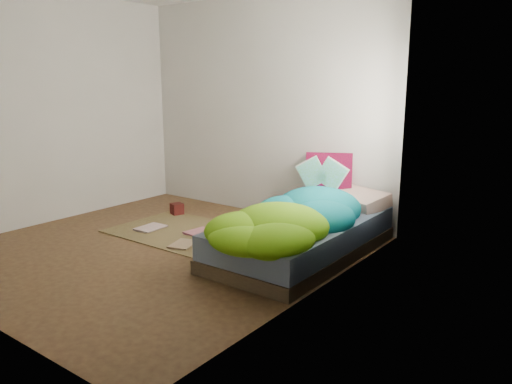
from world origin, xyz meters
The scene contains 12 objects.
ground centered at (0.00, 0.00, 0.00)m, with size 3.50×3.50×0.00m, color #412819.
room_walls centered at (0.01, 0.01, 1.63)m, with size 3.54×3.54×2.62m.
bed centered at (1.22, 0.72, 0.17)m, with size 1.00×2.00×0.34m.
duvet centered at (1.22, 0.50, 0.51)m, with size 0.96×1.84×0.34m, color #085E7D, non-canonical shape.
rug centered at (-0.15, 0.55, 0.01)m, with size 1.60×1.10×0.01m, color brown.
pillow_floral centered at (1.40, 1.51, 0.41)m, with size 0.61×0.38×0.14m, color beige.
pillow_magenta centered at (0.99, 1.62, 0.59)m, with size 0.50×0.16×0.50m, color #430427.
open_book centered at (1.16, 1.16, 0.81)m, with size 0.42×0.09×0.26m, color #308E2E, non-canonical shape.
wooden_box centered at (-0.76, 1.01, 0.08)m, with size 0.13×0.13×0.13m, color #3C0E0D.
floor_book_a centered at (-0.65, 0.38, 0.02)m, with size 0.23×0.32×0.02m, color white.
floor_book_b centered at (-0.11, 0.60, 0.03)m, with size 0.21×0.29×0.03m, color pink.
floor_book_c centered at (0.05, 0.17, 0.02)m, with size 0.22×0.29×0.02m, color tan.
Camera 1 is at (3.57, -3.16, 1.62)m, focal length 35.00 mm.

